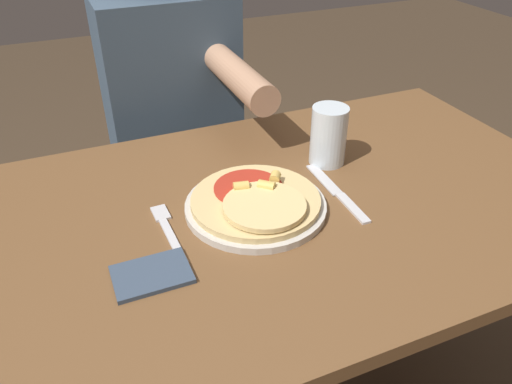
% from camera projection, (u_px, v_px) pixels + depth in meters
% --- Properties ---
extents(dining_table, '(1.26, 0.74, 0.76)m').
position_uv_depth(dining_table, '(274.00, 252.00, 1.02)').
color(dining_table, brown).
rests_on(dining_table, ground_plane).
extents(plate, '(0.26, 0.26, 0.01)m').
position_uv_depth(plate, '(256.00, 207.00, 0.93)').
color(plate, beige).
rests_on(plate, dining_table).
extents(pizza, '(0.24, 0.24, 0.04)m').
position_uv_depth(pizza, '(258.00, 201.00, 0.92)').
color(pizza, '#DBBC7A').
rests_on(pizza, plate).
extents(fork, '(0.03, 0.18, 0.00)m').
position_uv_depth(fork, '(168.00, 229.00, 0.88)').
color(fork, silver).
rests_on(fork, dining_table).
extents(knife, '(0.03, 0.22, 0.00)m').
position_uv_depth(knife, '(338.00, 193.00, 0.98)').
color(knife, silver).
rests_on(knife, dining_table).
extents(drinking_glass, '(0.08, 0.08, 0.13)m').
position_uv_depth(drinking_glass, '(329.00, 136.00, 1.05)').
color(drinking_glass, silver).
rests_on(drinking_glass, dining_table).
extents(napkin, '(0.12, 0.08, 0.01)m').
position_uv_depth(napkin, '(152.00, 274.00, 0.78)').
color(napkin, '#38475B').
rests_on(napkin, dining_table).
extents(person_diner, '(0.35, 0.52, 1.22)m').
position_uv_depth(person_diner, '(174.00, 112.00, 1.40)').
color(person_diner, '#2D2D38').
rests_on(person_diner, ground_plane).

